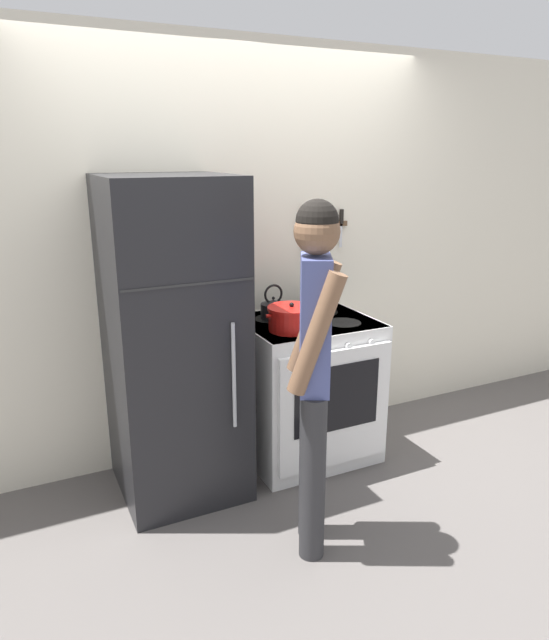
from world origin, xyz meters
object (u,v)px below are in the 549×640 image
person (314,362)px  refrigerator (174,341)px  dutch_oven_pot (291,318)px  stove_range (308,388)px  tea_kettle (274,308)px  utensil_jar (324,299)px

person → refrigerator: bearing=55.4°
refrigerator → person: 0.91m
dutch_oven_pot → person: person is taller
stove_range → person: person is taller
refrigerator → tea_kettle: (0.68, 0.15, 0.07)m
dutch_oven_pot → person: bearing=-108.9°
tea_kettle → utensil_jar: size_ratio=0.77×
tea_kettle → person: size_ratio=0.13×
utensil_jar → stove_range: bearing=-139.9°
tea_kettle → utensil_jar: 0.36m
person → utensil_jar: bearing=-5.8°
refrigerator → stove_range: 0.95m
refrigerator → tea_kettle: bearing=12.3°
dutch_oven_pot → person: 0.72m
refrigerator → person: bearing=-61.4°
refrigerator → person: size_ratio=1.05×
tea_kettle → utensil_jar: (0.36, 0.01, 0.01)m
utensil_jar → dutch_oven_pot: bearing=-144.0°
utensil_jar → person: 1.13m
refrigerator → dutch_oven_pot: (0.67, -0.12, 0.08)m
utensil_jar → refrigerator: bearing=-171.5°
refrigerator → tea_kettle: refrigerator is taller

